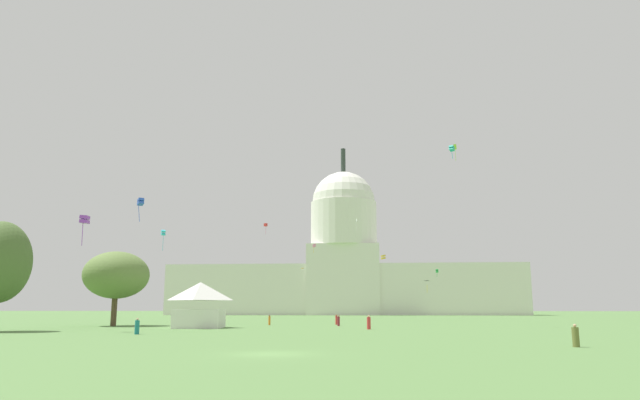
% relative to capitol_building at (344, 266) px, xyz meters
% --- Properties ---
extents(ground_plane, '(800.00, 800.00, 0.00)m').
position_rel_capitol_building_xyz_m(ground_plane, '(4.28, -178.57, -17.86)').
color(ground_plane, '#567F42').
extents(capitol_building, '(129.38, 24.67, 62.84)m').
position_rel_capitol_building_xyz_m(capitol_building, '(0.00, 0.00, 0.00)').
color(capitol_building, silver).
rests_on(capitol_building, ground_plane).
extents(event_tent, '(7.15, 7.70, 6.11)m').
position_rel_capitol_building_xyz_m(event_tent, '(-13.04, -136.02, -14.71)').
color(event_tent, white).
rests_on(event_tent, ground_plane).
extents(tree_west_near, '(13.37, 13.38, 11.09)m').
position_rel_capitol_building_xyz_m(tree_west_near, '(-28.21, -129.27, -10.34)').
color(tree_west_near, brown).
rests_on(tree_west_near, ground_plane).
extents(person_olive_deep_crowd, '(0.59, 0.59, 1.60)m').
position_rel_capitol_building_xyz_m(person_olive_deep_crowd, '(-20.85, -124.18, -17.13)').
color(person_olive_deep_crowd, olive).
rests_on(person_olive_deep_crowd, ground_plane).
extents(person_red_edge_west, '(0.46, 0.46, 1.67)m').
position_rel_capitol_building_xyz_m(person_red_edge_west, '(4.57, -120.22, -17.08)').
color(person_red_edge_west, red).
rests_on(person_red_edge_west, ground_plane).
extents(person_orange_mid_right, '(0.46, 0.46, 1.58)m').
position_rel_capitol_building_xyz_m(person_orange_mid_right, '(-5.81, -122.74, -17.11)').
color(person_orange_mid_right, orange).
rests_on(person_orange_mid_right, ground_plane).
extents(person_maroon_mid_left, '(0.50, 0.50, 1.60)m').
position_rel_capitol_building_xyz_m(person_maroon_mid_left, '(5.28, -126.49, -17.12)').
color(person_maroon_mid_left, maroon).
rests_on(person_maroon_mid_left, ground_plane).
extents(person_red_near_tree_east, '(0.51, 0.51, 1.78)m').
position_rel_capitol_building_xyz_m(person_red_near_tree_east, '(9.84, -139.28, -17.06)').
color(person_red_near_tree_east, red).
rests_on(person_red_near_tree_east, ground_plane).
extents(person_teal_lawn_far_left, '(0.66, 0.66, 1.65)m').
position_rel_capitol_building_xyz_m(person_teal_lawn_far_left, '(-13.84, -154.98, -17.11)').
color(person_teal_lawn_far_left, '#1E757A').
rests_on(person_teal_lawn_far_left, ground_plane).
extents(person_olive_near_tree_west, '(0.54, 0.54, 1.72)m').
position_rel_capitol_building_xyz_m(person_olive_near_tree_west, '(-17.76, -120.35, -17.07)').
color(person_olive_near_tree_west, olive).
rests_on(person_olive_near_tree_west, ground_plane).
extents(person_olive_front_right, '(0.51, 0.51, 1.59)m').
position_rel_capitol_building_xyz_m(person_olive_front_right, '(24.49, -170.74, -17.15)').
color(person_olive_front_right, olive).
rests_on(person_olive_front_right, ground_plane).
extents(kite_cyan_low, '(1.15, 1.17, 4.27)m').
position_rel_capitol_building_xyz_m(kite_cyan_low, '(-31.47, -102.01, -0.38)').
color(kite_cyan_low, '#33BCDB').
extents(kite_black_low, '(1.50, 1.10, 2.59)m').
position_rel_capitol_building_xyz_m(kite_black_low, '(23.55, -74.32, -9.27)').
color(kite_black_low, black).
extents(kite_green_low, '(0.72, 0.78, 2.26)m').
position_rel_capitol_building_xyz_m(kite_green_low, '(29.24, -43.03, -4.70)').
color(kite_green_low, green).
extents(kite_turquoise_mid, '(0.94, 0.96, 2.07)m').
position_rel_capitol_building_xyz_m(kite_turquoise_mid, '(22.73, -127.94, 8.58)').
color(kite_turquoise_mid, teal).
extents(kite_gold_low, '(1.42, 1.37, 1.36)m').
position_rel_capitol_building_xyz_m(kite_gold_low, '(13.59, -50.06, -1.12)').
color(kite_gold_low, gold).
extents(kite_blue_mid, '(1.19, 1.20, 3.50)m').
position_rel_capitol_building_xyz_m(kite_blue_mid, '(-23.46, -133.12, 0.13)').
color(kite_blue_mid, blue).
extents(kite_violet_low, '(1.01, 0.98, 3.58)m').
position_rel_capitol_building_xyz_m(kite_violet_low, '(-23.28, -149.42, -4.98)').
color(kite_violet_low, purple).
extents(kite_lime_high, '(0.66, 0.35, 3.95)m').
position_rel_capitol_building_xyz_m(kite_lime_high, '(29.69, -85.04, 20.42)').
color(kite_lime_high, '#8CD133').
extents(kite_pink_mid, '(1.18, 1.14, 2.79)m').
position_rel_capitol_building_xyz_m(kite_pink_mid, '(-7.68, -34.39, 3.99)').
color(kite_pink_mid, pink).
extents(kite_orange_low, '(0.94, 1.48, 0.32)m').
position_rel_capitol_building_xyz_m(kite_orange_low, '(-7.80, -59.74, -4.98)').
color(kite_orange_low, orange).
extents(kite_red_mid, '(0.94, 0.93, 2.77)m').
position_rel_capitol_building_xyz_m(kite_red_mid, '(-16.12, -72.51, 5.22)').
color(kite_red_mid, red).
extents(kite_white_mid, '(0.52, 0.48, 4.20)m').
position_rel_capitol_building_xyz_m(kite_white_mid, '(5.76, -35.72, 10.90)').
color(kite_white_mid, white).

